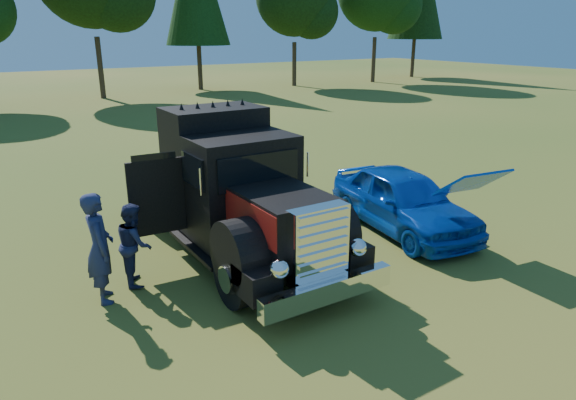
{
  "coord_description": "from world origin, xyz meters",
  "views": [
    {
      "loc": [
        -4.49,
        -7.85,
        4.55
      ],
      "look_at": [
        0.66,
        0.32,
        1.35
      ],
      "focal_mm": 32.0,
      "sensor_mm": 36.0,
      "label": 1
    }
  ],
  "objects_px": {
    "hotrod_coupe": "(403,200)",
    "spectator_near": "(100,248)",
    "diamond_t_truck": "(234,195)",
    "spectator_far": "(134,244)"
  },
  "relations": [
    {
      "from": "hotrod_coupe",
      "to": "spectator_near",
      "type": "bearing_deg",
      "value": 177.3
    },
    {
      "from": "hotrod_coupe",
      "to": "spectator_near",
      "type": "xyz_separation_m",
      "value": [
        -6.86,
        0.32,
        0.25
      ]
    },
    {
      "from": "hotrod_coupe",
      "to": "diamond_t_truck",
      "type": "bearing_deg",
      "value": 166.28
    },
    {
      "from": "diamond_t_truck",
      "to": "spectator_far",
      "type": "distance_m",
      "value": 2.29
    },
    {
      "from": "diamond_t_truck",
      "to": "spectator_far",
      "type": "bearing_deg",
      "value": -172.67
    },
    {
      "from": "diamond_t_truck",
      "to": "spectator_near",
      "type": "xyz_separation_m",
      "value": [
        -2.9,
        -0.64,
        -0.29
      ]
    },
    {
      "from": "hotrod_coupe",
      "to": "spectator_near",
      "type": "height_order",
      "value": "spectator_near"
    },
    {
      "from": "diamond_t_truck",
      "to": "hotrod_coupe",
      "type": "bearing_deg",
      "value": -13.72
    },
    {
      "from": "spectator_far",
      "to": "hotrod_coupe",
      "type": "bearing_deg",
      "value": -85.05
    },
    {
      "from": "diamond_t_truck",
      "to": "spectator_near",
      "type": "bearing_deg",
      "value": -167.48
    }
  ]
}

